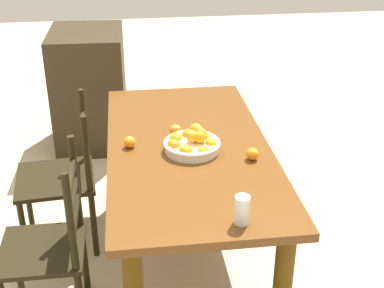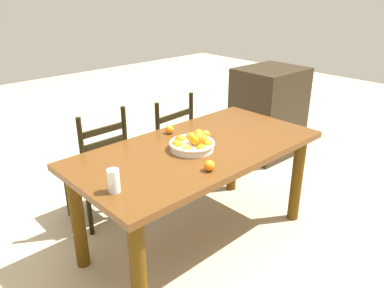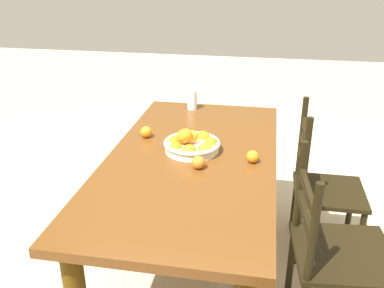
{
  "view_description": "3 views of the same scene",
  "coord_description": "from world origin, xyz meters",
  "views": [
    {
      "loc": [
        -2.56,
        0.31,
        2.08
      ],
      "look_at": [
        -0.07,
        -0.01,
        0.8
      ],
      "focal_mm": 49.93,
      "sensor_mm": 36.0,
      "label": 1
    },
    {
      "loc": [
        -1.64,
        -1.68,
        1.77
      ],
      "look_at": [
        -0.07,
        -0.01,
        0.8
      ],
      "focal_mm": 35.24,
      "sensor_mm": 36.0,
      "label": 2
    },
    {
      "loc": [
        1.98,
        0.36,
        1.72
      ],
      "look_at": [
        -0.07,
        -0.01,
        0.8
      ],
      "focal_mm": 39.76,
      "sensor_mm": 36.0,
      "label": 3
    }
  ],
  "objects": [
    {
      "name": "drinking_glass",
      "position": [
        -0.75,
        -0.13,
        0.83
      ],
      "size": [
        0.07,
        0.07,
        0.13
      ],
      "primitive_type": "cylinder",
      "color": "silver",
      "rests_on": "dining_table"
    },
    {
      "name": "orange_loose_2",
      "position": [
        0.02,
        0.32,
        0.79
      ],
      "size": [
        0.06,
        0.06,
        0.06
      ],
      "primitive_type": "sphere",
      "color": "orange",
      "rests_on": "dining_table"
    },
    {
      "name": "orange_loose_1",
      "position": [
        0.13,
        0.06,
        0.79
      ],
      "size": [
        0.07,
        0.07,
        0.07
      ],
      "primitive_type": "sphere",
      "color": "orange",
      "rests_on": "dining_table"
    },
    {
      "name": "chair_by_cabinet",
      "position": [
        0.28,
        0.73,
        0.45
      ],
      "size": [
        0.49,
        0.49,
        0.93
      ],
      "rotation": [
        0.0,
        0.0,
        3.23
      ],
      "color": "black",
      "rests_on": "ground"
    },
    {
      "name": "fruit_bowl",
      "position": [
        -0.06,
        -0.01,
        0.8
      ],
      "size": [
        0.3,
        0.3,
        0.14
      ],
      "color": "white",
      "rests_on": "dining_table"
    },
    {
      "name": "orange_loose_0",
      "position": [
        -0.2,
        -0.31,
        0.79
      ],
      "size": [
        0.07,
        0.07,
        0.07
      ],
      "primitive_type": "sphere",
      "color": "orange",
      "rests_on": "dining_table"
    },
    {
      "name": "ground_plane",
      "position": [
        0.0,
        0.0,
        0.0
      ],
      "size": [
        12.0,
        12.0,
        0.0
      ],
      "primitive_type": "plane",
      "color": "tan"
    },
    {
      "name": "cabinet",
      "position": [
        1.68,
        0.62,
        0.48
      ],
      "size": [
        0.71,
        0.6,
        0.97
      ],
      "primitive_type": "cube",
      "rotation": [
        0.0,
        0.0,
        -0.03
      ],
      "color": "#2D2315",
      "rests_on": "ground"
    },
    {
      "name": "dining_table",
      "position": [
        0.0,
        0.0,
        0.64
      ],
      "size": [
        1.73,
        0.87,
        0.76
      ],
      "color": "#5A3313",
      "rests_on": "ground"
    },
    {
      "name": "chair_near_window",
      "position": [
        -0.37,
        0.73,
        0.44
      ],
      "size": [
        0.41,
        0.41,
        0.95
      ],
      "rotation": [
        0.0,
        0.0,
        3.14
      ],
      "color": "black",
      "rests_on": "ground"
    }
  ]
}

